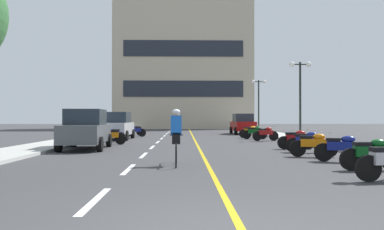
{
  "coord_description": "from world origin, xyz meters",
  "views": [
    {
      "loc": [
        -0.48,
        -4.59,
        1.41
      ],
      "look_at": [
        -0.04,
        14.95,
        1.58
      ],
      "focal_mm": 35.75,
      "sensor_mm": 36.0,
      "label": 1
    }
  ],
  "objects_px": {
    "street_lamp_mid": "(300,82)",
    "parked_car_mid": "(117,126)",
    "parked_car_far": "(243,124)",
    "motorcycle_7": "(111,134)",
    "motorcycle_1": "(372,153)",
    "motorcycle_9": "(255,132)",
    "parked_car_near": "(86,129)",
    "motorcycle_4": "(307,141)",
    "motorcycle_6": "(110,136)",
    "motorcycle_11": "(135,131)",
    "street_lamp_far": "(259,94)",
    "motorcycle_12": "(133,130)",
    "cyclist_rider": "(176,136)",
    "motorcycle_5": "(296,139)",
    "motorcycle_3": "(314,144)",
    "motorcycle_10": "(251,131)",
    "motorcycle_8": "(266,133)"
  },
  "relations": [
    {
      "from": "street_lamp_mid",
      "to": "parked_car_mid",
      "type": "relative_size",
      "value": 1.19
    },
    {
      "from": "parked_car_far",
      "to": "motorcycle_7",
      "type": "xyz_separation_m",
      "value": [
        -9.49,
        -11.53,
        -0.44
      ]
    },
    {
      "from": "motorcycle_1",
      "to": "motorcycle_9",
      "type": "distance_m",
      "value": 15.62
    },
    {
      "from": "parked_car_near",
      "to": "motorcycle_4",
      "type": "height_order",
      "value": "parked_car_near"
    },
    {
      "from": "motorcycle_4",
      "to": "motorcycle_6",
      "type": "xyz_separation_m",
      "value": [
        -9.01,
        5.03,
        0.0
      ]
    },
    {
      "from": "motorcycle_4",
      "to": "motorcycle_11",
      "type": "xyz_separation_m",
      "value": [
        -8.79,
        13.79,
        0.0
      ]
    },
    {
      "from": "street_lamp_far",
      "to": "parked_car_far",
      "type": "height_order",
      "value": "street_lamp_far"
    },
    {
      "from": "street_lamp_mid",
      "to": "street_lamp_far",
      "type": "distance_m",
      "value": 13.16
    },
    {
      "from": "parked_car_near",
      "to": "motorcycle_4",
      "type": "distance_m",
      "value": 9.73
    },
    {
      "from": "motorcycle_12",
      "to": "cyclist_rider",
      "type": "height_order",
      "value": "cyclist_rider"
    },
    {
      "from": "parked_car_far",
      "to": "motorcycle_11",
      "type": "height_order",
      "value": "parked_car_far"
    },
    {
      "from": "motorcycle_7",
      "to": "motorcycle_11",
      "type": "height_order",
      "value": "same"
    },
    {
      "from": "motorcycle_7",
      "to": "cyclist_rider",
      "type": "height_order",
      "value": "cyclist_rider"
    },
    {
      "from": "street_lamp_mid",
      "to": "motorcycle_12",
      "type": "relative_size",
      "value": 2.95
    },
    {
      "from": "parked_car_far",
      "to": "motorcycle_11",
      "type": "distance_m",
      "value": 10.13
    },
    {
      "from": "parked_car_near",
      "to": "motorcycle_5",
      "type": "bearing_deg",
      "value": -1.47
    },
    {
      "from": "parked_car_mid",
      "to": "motorcycle_9",
      "type": "height_order",
      "value": "parked_car_mid"
    },
    {
      "from": "motorcycle_4",
      "to": "motorcycle_12",
      "type": "bearing_deg",
      "value": 120.69
    },
    {
      "from": "motorcycle_3",
      "to": "motorcycle_10",
      "type": "height_order",
      "value": "same"
    },
    {
      "from": "motorcycle_5",
      "to": "motorcycle_12",
      "type": "height_order",
      "value": "same"
    },
    {
      "from": "motorcycle_11",
      "to": "cyclist_rider",
      "type": "bearing_deg",
      "value": -78.87
    },
    {
      "from": "street_lamp_mid",
      "to": "motorcycle_12",
      "type": "height_order",
      "value": "street_lamp_mid"
    },
    {
      "from": "motorcycle_6",
      "to": "street_lamp_far",
      "type": "bearing_deg",
      "value": 56.8
    },
    {
      "from": "motorcycle_6",
      "to": "motorcycle_7",
      "type": "bearing_deg",
      "value": 98.02
    },
    {
      "from": "parked_car_near",
      "to": "motorcycle_3",
      "type": "distance_m",
      "value": 9.92
    },
    {
      "from": "street_lamp_far",
      "to": "motorcycle_9",
      "type": "xyz_separation_m",
      "value": [
        -2.71,
        -12.31,
        -3.41
      ]
    },
    {
      "from": "parked_car_near",
      "to": "motorcycle_3",
      "type": "relative_size",
      "value": 2.55
    },
    {
      "from": "parked_car_near",
      "to": "motorcycle_1",
      "type": "relative_size",
      "value": 2.52
    },
    {
      "from": "street_lamp_far",
      "to": "motorcycle_3",
      "type": "distance_m",
      "value": 24.72
    },
    {
      "from": "motorcycle_1",
      "to": "motorcycle_11",
      "type": "distance_m",
      "value": 21.06
    },
    {
      "from": "parked_car_mid",
      "to": "motorcycle_1",
      "type": "bearing_deg",
      "value": -58.29
    },
    {
      "from": "motorcycle_6",
      "to": "motorcycle_10",
      "type": "distance_m",
      "value": 11.27
    },
    {
      "from": "motorcycle_6",
      "to": "motorcycle_9",
      "type": "xyz_separation_m",
      "value": [
        8.79,
        5.25,
        0.0
      ]
    },
    {
      "from": "motorcycle_4",
      "to": "motorcycle_10",
      "type": "xyz_separation_m",
      "value": [
        -0.2,
        12.05,
        0.0
      ]
    },
    {
      "from": "motorcycle_3",
      "to": "motorcycle_4",
      "type": "height_order",
      "value": "same"
    },
    {
      "from": "motorcycle_3",
      "to": "motorcycle_12",
      "type": "relative_size",
      "value": 0.99
    },
    {
      "from": "parked_car_mid",
      "to": "motorcycle_5",
      "type": "distance_m",
      "value": 12.69
    },
    {
      "from": "parked_car_near",
      "to": "motorcycle_9",
      "type": "bearing_deg",
      "value": 41.73
    },
    {
      "from": "parked_car_near",
      "to": "motorcycle_1",
      "type": "height_order",
      "value": "parked_car_near"
    },
    {
      "from": "parked_car_mid",
      "to": "motorcycle_6",
      "type": "xyz_separation_m",
      "value": [
        0.49,
        -5.02,
        -0.44
      ]
    },
    {
      "from": "cyclist_rider",
      "to": "motorcycle_11",
      "type": "bearing_deg",
      "value": 101.13
    },
    {
      "from": "motorcycle_4",
      "to": "motorcycle_5",
      "type": "distance_m",
      "value": 1.74
    },
    {
      "from": "motorcycle_10",
      "to": "motorcycle_4",
      "type": "bearing_deg",
      "value": -89.07
    },
    {
      "from": "motorcycle_6",
      "to": "parked_car_near",
      "type": "bearing_deg",
      "value": -99.44
    },
    {
      "from": "motorcycle_5",
      "to": "motorcycle_8",
      "type": "relative_size",
      "value": 1.01
    },
    {
      "from": "parked_car_far",
      "to": "motorcycle_7",
      "type": "distance_m",
      "value": 14.94
    },
    {
      "from": "motorcycle_7",
      "to": "motorcycle_3",
      "type": "bearing_deg",
      "value": -43.86
    },
    {
      "from": "motorcycle_5",
      "to": "cyclist_rider",
      "type": "distance_m",
      "value": 7.89
    },
    {
      "from": "street_lamp_far",
      "to": "motorcycle_5",
      "type": "height_order",
      "value": "street_lamp_far"
    },
    {
      "from": "parked_car_far",
      "to": "motorcycle_1",
      "type": "xyz_separation_m",
      "value": [
        -0.22,
        -23.72,
        -0.44
      ]
    }
  ]
}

